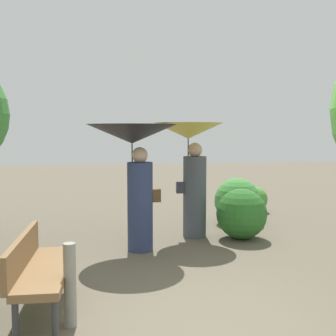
# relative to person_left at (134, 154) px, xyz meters

# --- Properties ---
(ground_plane) EXTENTS (40.00, 40.00, 0.00)m
(ground_plane) POSITION_rel_person_left_xyz_m (0.61, -2.77, -1.54)
(ground_plane) COLOR brown
(person_left) EXTENTS (1.41, 1.41, 2.01)m
(person_left) POSITION_rel_person_left_xyz_m (0.00, 0.00, 0.00)
(person_left) COLOR navy
(person_left) RESTS_ON ground
(person_right) EXTENTS (1.23, 1.23, 2.04)m
(person_right) POSITION_rel_person_left_xyz_m (1.05, 0.75, -0.07)
(person_right) COLOR #474C56
(person_right) RESTS_ON ground
(park_bench) EXTENTS (0.52, 1.51, 0.83)m
(park_bench) POSITION_rel_person_left_xyz_m (-1.15, -2.17, -1.02)
(park_bench) COLOR #38383D
(park_bench) RESTS_ON ground
(bush_path_left) EXTENTS (0.60, 0.60, 0.60)m
(bush_path_left) POSITION_rel_person_left_xyz_m (3.00, 2.79, -1.24)
(bush_path_left) COLOR #4C9338
(bush_path_left) RESTS_ON ground
(bush_behind_bench) EXTENTS (0.94, 0.94, 0.94)m
(bush_behind_bench) POSITION_rel_person_left_xyz_m (2.21, 1.65, -1.07)
(bush_behind_bench) COLOR #428C3D
(bush_behind_bench) RESTS_ON ground
(bush_far_side) EXTENTS (0.89, 0.89, 0.89)m
(bush_far_side) POSITION_rel_person_left_xyz_m (1.91, 0.46, -1.09)
(bush_far_side) COLOR #2D6B28
(bush_far_side) RESTS_ON ground
(path_marker_post) EXTENTS (0.12, 0.12, 0.83)m
(path_marker_post) POSITION_rel_person_left_xyz_m (-0.80, -2.51, -1.12)
(path_marker_post) COLOR gray
(path_marker_post) RESTS_ON ground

